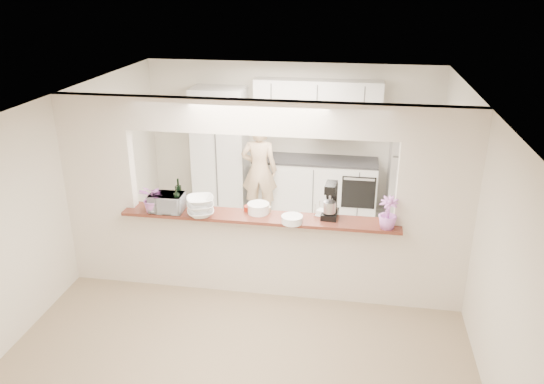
% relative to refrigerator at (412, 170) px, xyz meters
% --- Properties ---
extents(floor, '(6.00, 6.00, 0.00)m').
position_rel_refrigerator_xyz_m(floor, '(-2.05, -2.65, -0.85)').
color(floor, tan).
rests_on(floor, ground).
extents(tile_overlay, '(5.00, 2.90, 0.01)m').
position_rel_refrigerator_xyz_m(tile_overlay, '(-2.05, -1.10, -0.84)').
color(tile_overlay, silver).
rests_on(tile_overlay, floor).
extents(partition, '(5.00, 0.15, 2.50)m').
position_rel_refrigerator_xyz_m(partition, '(-2.05, -2.65, 0.63)').
color(partition, silver).
rests_on(partition, floor).
extents(bar_counter, '(3.40, 0.38, 1.09)m').
position_rel_refrigerator_xyz_m(bar_counter, '(-2.05, -2.65, -0.27)').
color(bar_counter, silver).
rests_on(bar_counter, floor).
extents(kitchen_cabinets, '(3.15, 0.62, 2.25)m').
position_rel_refrigerator_xyz_m(kitchen_cabinets, '(-2.24, 0.07, 0.12)').
color(kitchen_cabinets, silver).
rests_on(kitchen_cabinets, floor).
extents(refrigerator, '(0.75, 0.70, 1.70)m').
position_rel_refrigerator_xyz_m(refrigerator, '(0.00, 0.00, 0.00)').
color(refrigerator, silver).
rests_on(refrigerator, floor).
extents(flower_left, '(0.41, 0.39, 0.36)m').
position_rel_refrigerator_xyz_m(flower_left, '(-3.35, -2.80, 0.42)').
color(flower_left, '#EA7BDD').
rests_on(flower_left, bar_counter).
extents(wine_bottle_a, '(0.07, 0.07, 0.37)m').
position_rel_refrigerator_xyz_m(wine_bottle_a, '(-3.10, -2.58, 0.39)').
color(wine_bottle_a, black).
rests_on(wine_bottle_a, bar_counter).
extents(wine_bottle_b, '(0.07, 0.07, 0.36)m').
position_rel_refrigerator_xyz_m(wine_bottle_b, '(-3.05, -2.80, 0.38)').
color(wine_bottle_b, black).
rests_on(wine_bottle_b, bar_counter).
extents(toaster_oven, '(0.42, 0.29, 0.23)m').
position_rel_refrigerator_xyz_m(toaster_oven, '(-3.20, -2.75, 0.35)').
color(toaster_oven, '#B7B7BC').
rests_on(toaster_oven, bar_counter).
extents(serving_bowls, '(0.42, 0.42, 0.24)m').
position_rel_refrigerator_xyz_m(serving_bowls, '(-2.75, -2.82, 0.36)').
color(serving_bowls, white).
rests_on(serving_bowls, bar_counter).
extents(plate_stack_a, '(0.27, 0.27, 0.12)m').
position_rel_refrigerator_xyz_m(plate_stack_a, '(-2.08, -2.62, 0.30)').
color(plate_stack_a, white).
rests_on(plate_stack_a, bar_counter).
extents(plate_stack_b, '(0.26, 0.26, 0.09)m').
position_rel_refrigerator_xyz_m(plate_stack_b, '(-1.63, -2.84, 0.29)').
color(plate_stack_b, white).
rests_on(plate_stack_b, bar_counter).
extents(red_bowl, '(0.13, 0.13, 0.06)m').
position_rel_refrigerator_xyz_m(red_bowl, '(-2.20, -2.57, 0.27)').
color(red_bowl, maroon).
rests_on(red_bowl, bar_counter).
extents(tan_bowl, '(0.14, 0.14, 0.07)m').
position_rel_refrigerator_xyz_m(tan_bowl, '(-2.00, -2.57, 0.27)').
color(tan_bowl, '#C3AD89').
rests_on(tan_bowl, bar_counter).
extents(utensil_caddy, '(0.29, 0.23, 0.24)m').
position_rel_refrigerator_xyz_m(utensil_caddy, '(-1.25, -2.60, 0.34)').
color(utensil_caddy, silver).
rests_on(utensil_caddy, bar_counter).
extents(stand_mixer, '(0.21, 0.32, 0.44)m').
position_rel_refrigerator_xyz_m(stand_mixer, '(-1.20, -2.59, 0.44)').
color(stand_mixer, black).
rests_on(stand_mixer, bar_counter).
extents(flower_right, '(0.25, 0.25, 0.39)m').
position_rel_refrigerator_xyz_m(flower_right, '(-0.53, -2.80, 0.43)').
color(flower_right, '#D774D1').
rests_on(flower_right, bar_counter).
extents(person, '(0.62, 0.42, 1.64)m').
position_rel_refrigerator_xyz_m(person, '(-2.49, -0.35, -0.03)').
color(person, beige).
rests_on(person, floor).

